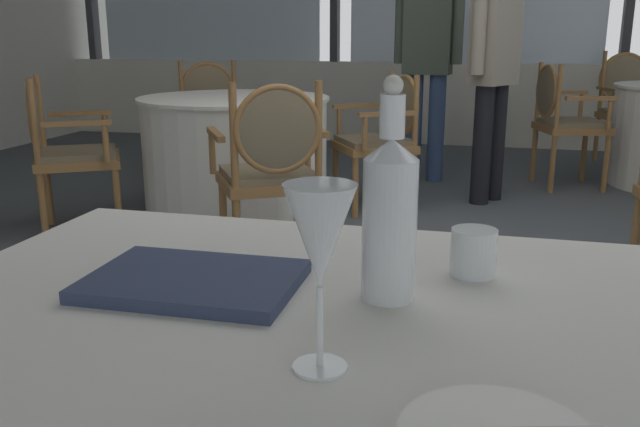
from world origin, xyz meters
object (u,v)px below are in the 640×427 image
dining_chair_0_2 (562,114)px  dining_chair_1_2 (62,142)px  diner_person_0 (494,65)px  diner_person_1 (428,55)px  wine_glass (320,240)px  menu_book (194,281)px  water_tumbler (473,252)px  dining_chair_1_0 (386,130)px  dining_chair_1_3 (272,162)px  dining_chair_1_1 (211,114)px  water_bottle (390,214)px  dining_chair_0_1 (628,100)px

dining_chair_0_2 → dining_chair_1_2: size_ratio=1.02×
diner_person_0 → diner_person_1: (-0.50, 0.61, 0.04)m
wine_glass → menu_book: (-0.25, 0.21, -0.15)m
water_tumbler → wine_glass: bearing=-113.6°
dining_chair_1_0 → dining_chair_1_3: (-0.34, -1.39, 0.02)m
water_tumbler → dining_chair_0_2: (0.53, 4.33, -0.25)m
menu_book → dining_chair_0_2: 4.59m
dining_chair_1_0 → dining_chair_1_2: 2.01m
water_tumbler → dining_chair_1_0: bearing=101.0°
menu_book → dining_chair_1_1: 4.22m
dining_chair_1_2 → wine_glass: bearing=-81.8°
dining_chair_0_2 → dining_chair_1_1: dining_chair_1_1 is taller
dining_chair_1_0 → diner_person_1: (0.17, 0.96, 0.46)m
dining_chair_1_0 → dining_chair_1_3: 1.43m
diner_person_1 → water_bottle: bearing=-169.3°
wine_glass → dining_chair_1_3: size_ratio=0.23×
dining_chair_0_1 → diner_person_0: (-1.18, -1.82, 0.37)m
water_tumbler → dining_chair_1_3: size_ratio=0.08×
water_tumbler → diner_person_1: size_ratio=0.04×
wine_glass → diner_person_1: bearing=94.0°
dining_chair_1_3 → dining_chair_1_1: bearing=0.0°
dining_chair_1_1 → water_tumbler: bearing=-2.4°
diner_person_0 → dining_chair_1_3: bearing=88.8°
dining_chair_1_2 → diner_person_1: (1.89, 2.01, 0.44)m
diner_person_1 → dining_chair_1_3: bearing=173.8°
dining_chair_0_1 → dining_chair_1_0: 2.85m
wine_glass → menu_book: size_ratio=0.69×
dining_chair_1_2 → dining_chair_0_1: bearing=10.8°
diner_person_0 → diner_person_1: 0.79m
diner_person_1 → dining_chair_0_1: bearing=-48.5°
water_bottle → dining_chair_0_1: 5.83m
menu_book → dining_chair_1_1: bearing=112.1°
water_tumbler → diner_person_0: (0.01, 3.73, 0.13)m
dining_chair_1_2 → dining_chair_1_0: bearing=-0.0°
dining_chair_1_0 → dining_chair_1_2: dining_chair_1_2 is taller
water_tumbler → dining_chair_1_3: bearing=116.5°
water_bottle → water_tumbler: water_bottle is taller
dining_chair_0_1 → dining_chair_1_2: size_ratio=1.09×
dining_chair_0_1 → dining_chair_1_3: (-2.18, -3.55, -0.02)m
dining_chair_0_2 → diner_person_0: 0.88m
wine_glass → diner_person_0: size_ratio=0.13×
water_bottle → diner_person_1: diner_person_1 is taller
wine_glass → water_bottle: bearing=79.7°
dining_chair_0_2 → diner_person_1: diner_person_1 is taller
dining_chair_0_1 → dining_chair_1_1: size_ratio=1.05×
water_tumbler → diner_person_1: bearing=96.5°
menu_book → dining_chair_0_2: bearing=77.5°
dining_chair_0_2 → dining_chair_1_1: size_ratio=0.99×
dining_chair_1_1 → dining_chair_0_1: bearing=88.3°
dining_chair_1_2 → dining_chair_1_3: bearing=-45.1°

